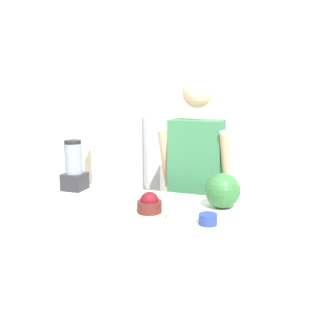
# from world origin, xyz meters

# --- Properties ---
(wall_back) EXTENTS (8.00, 0.06, 2.60)m
(wall_back) POSITION_xyz_m (0.00, 2.08, 1.30)
(wall_back) COLOR white
(wall_back) RESTS_ON ground_plane
(counter_island) EXTENTS (1.82, 0.75, 0.90)m
(counter_island) POSITION_xyz_m (0.00, 0.38, 0.45)
(counter_island) COLOR beige
(counter_island) RESTS_ON ground_plane
(refrigerator) EXTENTS (0.69, 0.70, 1.77)m
(refrigerator) POSITION_xyz_m (-0.75, 1.69, 0.88)
(refrigerator) COLOR #B7B7BC
(refrigerator) RESTS_ON ground_plane
(person) EXTENTS (0.53, 0.27, 1.69)m
(person) POSITION_xyz_m (0.01, 1.03, 0.87)
(person) COLOR #4C608C
(person) RESTS_ON ground_plane
(cutting_board) EXTENTS (0.35, 0.24, 0.01)m
(cutting_board) POSITION_xyz_m (0.31, 0.47, 0.91)
(cutting_board) COLOR white
(cutting_board) RESTS_ON counter_island
(watermelon) EXTENTS (0.21, 0.21, 0.21)m
(watermelon) POSITION_xyz_m (0.32, 0.49, 1.02)
(watermelon) COLOR #2D6B33
(watermelon) RESTS_ON cutting_board
(bowl_cherries) EXTENTS (0.15, 0.15, 0.12)m
(bowl_cherries) POSITION_xyz_m (-0.08, 0.30, 0.95)
(bowl_cherries) COLOR #511E19
(bowl_cherries) RESTS_ON counter_island
(bowl_cream) EXTENTS (0.15, 0.15, 0.10)m
(bowl_cream) POSITION_xyz_m (0.13, 0.25, 0.94)
(bowl_cream) COLOR white
(bowl_cream) RESTS_ON counter_island
(bowl_small_blue) EXTENTS (0.10, 0.10, 0.06)m
(bowl_small_blue) POSITION_xyz_m (0.29, 0.22, 0.93)
(bowl_small_blue) COLOR navy
(bowl_small_blue) RESTS_ON counter_island
(blender) EXTENTS (0.15, 0.15, 0.36)m
(blender) POSITION_xyz_m (-0.77, 0.59, 1.06)
(blender) COLOR #28282D
(blender) RESTS_ON counter_island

